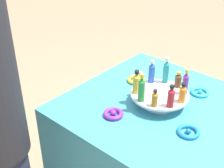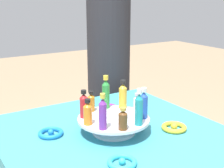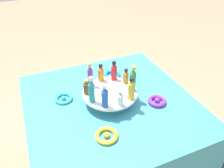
# 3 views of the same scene
# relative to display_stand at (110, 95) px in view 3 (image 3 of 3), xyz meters

# --- Properties ---
(party_table) EXTENTS (0.93, 0.93, 0.78)m
(party_table) POSITION_rel_display_stand_xyz_m (0.00, 0.00, -0.44)
(party_table) COLOR teal
(party_table) RESTS_ON ground_plane
(display_stand) EXTENTS (0.31, 0.31, 0.07)m
(display_stand) POSITION_rel_display_stand_xyz_m (0.00, 0.00, 0.00)
(display_stand) COLOR silver
(display_stand) RESTS_ON party_table
(bottle_teal) EXTENTS (0.03, 0.03, 0.15)m
(bottle_teal) POSITION_rel_display_stand_xyz_m (0.04, -0.12, 0.09)
(bottle_teal) COLOR teal
(bottle_teal) RESTS_ON display_stand
(bottle_blue) EXTENTS (0.03, 0.03, 0.13)m
(bottle_blue) POSITION_rel_display_stand_xyz_m (0.10, -0.07, 0.08)
(bottle_blue) COLOR #234CAD
(bottle_blue) RESTS_ON display_stand
(bottle_clear) EXTENTS (0.03, 0.03, 0.09)m
(bottle_clear) POSITION_rel_display_stand_xyz_m (0.13, 0.01, 0.06)
(bottle_clear) COLOR silver
(bottle_clear) RESTS_ON display_stand
(bottle_gold) EXTENTS (0.04, 0.04, 0.13)m
(bottle_gold) POSITION_rel_display_stand_xyz_m (0.10, 0.08, 0.08)
(bottle_gold) COLOR gold
(bottle_gold) RESTS_ON display_stand
(bottle_green) EXTENTS (0.03, 0.03, 0.15)m
(bottle_green) POSITION_rel_display_stand_xyz_m (0.03, 0.12, 0.09)
(bottle_green) COLOR #288438
(bottle_green) RESTS_ON display_stand
(bottle_amber) EXTENTS (0.03, 0.03, 0.09)m
(bottle_amber) POSITION_rel_display_stand_xyz_m (-0.04, 0.12, 0.07)
(bottle_amber) COLOR #AD6B19
(bottle_amber) RESTS_ON display_stand
(bottle_red) EXTENTS (0.03, 0.03, 0.12)m
(bottle_red) POSITION_rel_display_stand_xyz_m (-0.10, 0.07, 0.08)
(bottle_red) COLOR #B21E23
(bottle_red) RESTS_ON display_stand
(bottle_orange) EXTENTS (0.04, 0.04, 0.11)m
(bottle_orange) POSITION_rel_display_stand_xyz_m (-0.13, -0.01, 0.07)
(bottle_orange) COLOR orange
(bottle_orange) RESTS_ON display_stand
(bottle_purple) EXTENTS (0.03, 0.03, 0.15)m
(bottle_purple) POSITION_rel_display_stand_xyz_m (-0.10, -0.08, 0.09)
(bottle_purple) COLOR #702D93
(bottle_purple) RESTS_ON display_stand
(bottle_brown) EXTENTS (0.04, 0.04, 0.09)m
(bottle_brown) POSITION_rel_display_stand_xyz_m (-0.03, -0.12, 0.06)
(bottle_brown) COLOR brown
(bottle_brown) RESTS_ON display_stand
(ribbon_bow_blue) EXTENTS (0.11, 0.11, 0.03)m
(ribbon_bow_blue) POSITION_rel_display_stand_xyz_m (-0.24, 0.12, -0.04)
(ribbon_bow_blue) COLOR blue
(ribbon_bow_blue) RESTS_ON party_table
(ribbon_bow_teal) EXTENTS (0.10, 0.10, 0.03)m
(ribbon_bow_teal) POSITION_rel_display_stand_xyz_m (-0.12, -0.24, -0.04)
(ribbon_bow_teal) COLOR #2DB7CC
(ribbon_bow_teal) RESTS_ON party_table
(ribbon_bow_gold) EXTENTS (0.11, 0.11, 0.03)m
(ribbon_bow_gold) POSITION_rel_display_stand_xyz_m (0.24, -0.12, -0.03)
(ribbon_bow_gold) COLOR gold
(ribbon_bow_gold) RESTS_ON party_table
(ribbon_bow_purple) EXTENTS (0.10, 0.10, 0.03)m
(ribbon_bow_purple) POSITION_rel_display_stand_xyz_m (0.12, 0.24, -0.03)
(ribbon_bow_purple) COLOR purple
(ribbon_bow_purple) RESTS_ON party_table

